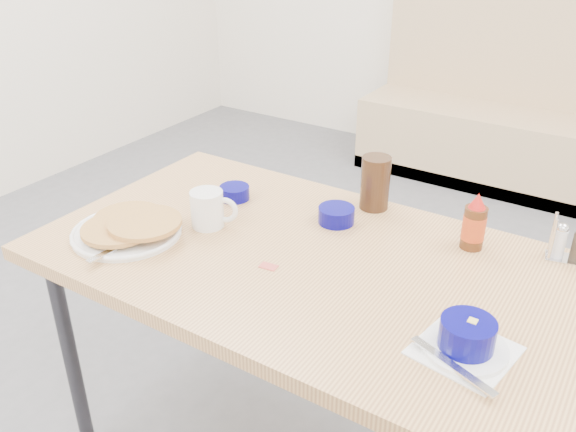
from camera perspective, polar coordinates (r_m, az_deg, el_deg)
The scene contains 11 objects.
booth_bench at distance 3.95m, azimuth 21.27°, elevation 7.74°, with size 1.90×0.56×1.22m.
dining_table at distance 1.61m, azimuth 1.67°, elevation -5.54°, with size 1.40×0.80×0.76m.
pancake_plate at distance 1.71m, azimuth -14.67°, elevation -1.05°, with size 0.30×0.32×0.05m.
coffee_mug at distance 1.70m, azimuth -7.43°, elevation 0.70°, with size 0.13×0.09×0.10m.
grits_setting at distance 1.30m, azimuth 16.33°, elevation -10.99°, with size 0.21×0.22×0.08m.
creamer_bowl at distance 1.86m, azimuth -5.03°, elevation 2.20°, with size 0.09×0.09×0.04m.
butter_bowl at distance 1.72m, azimuth 4.55°, elevation 0.09°, with size 0.10×0.10×0.05m.
amber_tumbler at distance 1.79m, azimuth 8.16°, elevation 3.10°, with size 0.09×0.09×0.16m, color #341E10.
condiment_caddy at distance 1.69m, azimuth 24.77°, elevation -2.51°, with size 0.11×0.08×0.12m.
syrup_bottle at distance 1.64m, azimuth 17.02°, elevation -0.77°, with size 0.06×0.06×0.16m.
sugar_wrapper at distance 1.52m, azimuth -1.83°, elevation -4.73°, with size 0.04×0.03×0.00m, color #CE4D44.
Camera 1 is at (0.69, -0.90, 1.58)m, focal length 38.00 mm.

